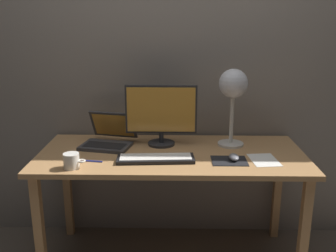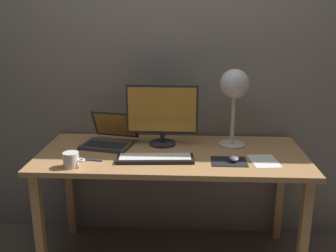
% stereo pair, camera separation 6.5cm
% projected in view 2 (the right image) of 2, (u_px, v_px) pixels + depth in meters
% --- Properties ---
extents(back_wall, '(4.80, 0.06, 2.60)m').
position_uv_depth(back_wall, '(174.00, 53.00, 2.55)').
color(back_wall, gray).
rests_on(back_wall, ground).
extents(desk, '(1.60, 0.70, 0.74)m').
position_uv_depth(desk, '(172.00, 165.00, 2.34)').
color(desk, tan).
rests_on(desk, ground).
extents(monitor, '(0.45, 0.17, 0.39)m').
position_uv_depth(monitor, '(162.00, 113.00, 2.40)').
color(monitor, '#28282B').
rests_on(monitor, desk).
extents(keyboard_main, '(0.45, 0.17, 0.03)m').
position_uv_depth(keyboard_main, '(155.00, 158.00, 2.18)').
color(keyboard_main, black).
rests_on(keyboard_main, desk).
extents(laptop, '(0.35, 0.35, 0.20)m').
position_uv_depth(laptop, '(111.00, 135.00, 2.46)').
color(laptop, '#38383A').
rests_on(laptop, desk).
extents(desk_lamp, '(0.18, 0.18, 0.49)m').
position_uv_depth(desk_lamp, '(234.00, 89.00, 2.34)').
color(desk_lamp, beige).
rests_on(desk_lamp, desk).
extents(mousepad, '(0.20, 0.16, 0.00)m').
position_uv_depth(mousepad, '(229.00, 161.00, 2.16)').
color(mousepad, black).
rests_on(mousepad, desk).
extents(mouse, '(0.06, 0.10, 0.03)m').
position_uv_depth(mouse, '(234.00, 158.00, 2.17)').
color(mouse, slate).
rests_on(mouse, mousepad).
extents(coffee_mug, '(0.12, 0.09, 0.08)m').
position_uv_depth(coffee_mug, '(71.00, 160.00, 2.08)').
color(coffee_mug, white).
rests_on(coffee_mug, desk).
extents(paper_sheet_near_mouse, '(0.17, 0.22, 0.00)m').
position_uv_depth(paper_sheet_near_mouse, '(264.00, 161.00, 2.17)').
color(paper_sheet_near_mouse, white).
rests_on(paper_sheet_near_mouse, desk).
extents(pen, '(0.14, 0.03, 0.01)m').
position_uv_depth(pen, '(90.00, 160.00, 2.18)').
color(pen, '#2633A5').
rests_on(pen, desk).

